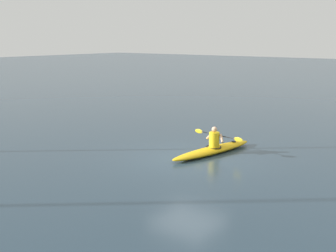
# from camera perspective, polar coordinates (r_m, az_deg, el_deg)

# --- Properties ---
(ground_plane) EXTENTS (160.00, 160.00, 0.00)m
(ground_plane) POSITION_cam_1_polar(r_m,az_deg,el_deg) (15.88, 2.69, -4.33)
(ground_plane) COLOR #283D4C
(kayak) EXTENTS (1.37, 4.27, 0.26)m
(kayak) POSITION_cam_1_polar(r_m,az_deg,el_deg) (16.65, 5.89, -3.15)
(kayak) COLOR #EAB214
(kayak) RESTS_ON ground
(kayaker) EXTENTS (2.35, 0.61, 0.77)m
(kayaker) POSITION_cam_1_polar(r_m,az_deg,el_deg) (16.61, 6.13, -1.59)
(kayaker) COLOR yellow
(kayaker) RESTS_ON kayak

